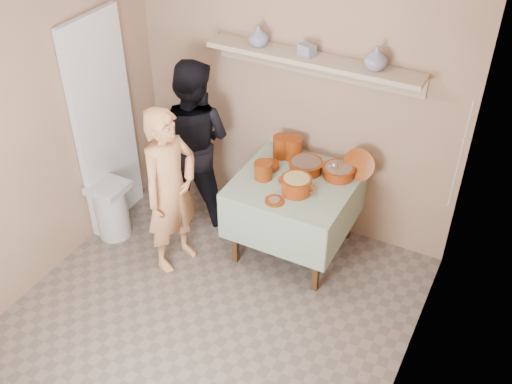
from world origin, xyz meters
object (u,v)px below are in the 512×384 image
Objects in this scene: serving_table at (295,192)px; trash_bin at (112,209)px; person_cook at (171,191)px; person_helper at (192,141)px; cazuela_rice at (296,184)px.

serving_table reaches higher than trash_bin.
person_helper reaches higher than person_cook.
person_cook is at bearing -144.75° from serving_table.
person_cook reaches higher than trash_bin.
cazuela_rice is 1.78m from trash_bin.
serving_table is at bearing 115.16° from cazuela_rice.
person_cook is 1.05m from serving_table.
serving_table is (1.07, -0.08, -0.15)m from person_helper.
cazuela_rice is at bearing 14.29° from trash_bin.
person_helper is 0.97m from trash_bin.
person_helper is at bearing 52.79° from trash_bin.
person_cook reaches higher than cazuela_rice.
trash_bin is (-1.64, -0.42, -0.56)m from cazuela_rice.
person_cook is 4.56× the size of cazuela_rice.
person_cook is 1.03m from cazuela_rice.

